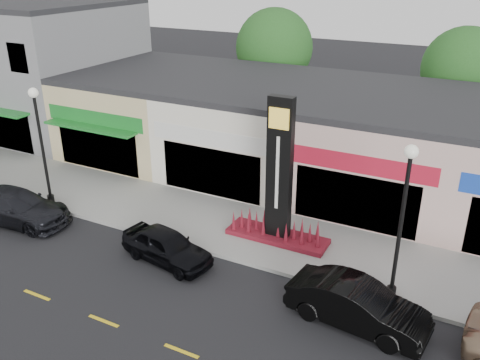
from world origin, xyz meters
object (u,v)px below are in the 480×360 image
at_px(lamp_east_near, 403,208).
at_px(car_black_sedan, 167,246).
at_px(car_dark_sedan, 16,207).
at_px(lamp_west_near, 40,135).
at_px(pylon_sign, 279,192).
at_px(car_black_conv, 357,305).

distance_m(lamp_east_near, car_black_sedan, 8.83).
bearing_deg(lamp_east_near, car_dark_sedan, -172.99).
bearing_deg(car_dark_sedan, lamp_west_near, -5.41).
bearing_deg(car_black_sedan, pylon_sign, -34.97).
bearing_deg(lamp_west_near, car_dark_sedan, -89.20).
height_order(lamp_west_near, car_black_conv, lamp_west_near).
relative_size(pylon_sign, car_black_conv, 1.33).
bearing_deg(pylon_sign, car_black_sedan, -134.45).
bearing_deg(pylon_sign, car_black_conv, -39.91).
bearing_deg(pylon_sign, car_dark_sedan, -161.55).
bearing_deg(lamp_west_near, lamp_east_near, 0.00).
height_order(pylon_sign, car_dark_sedan, pylon_sign).
height_order(lamp_west_near, car_black_sedan, lamp_west_near).
xyz_separation_m(car_dark_sedan, car_black_conv, (15.26, 0.08, 0.01)).
relative_size(car_black_sedan, car_black_conv, 0.85).
bearing_deg(car_dark_sedan, car_black_sedan, -93.36).
bearing_deg(car_dark_sedan, pylon_sign, -77.76).
distance_m(lamp_east_near, car_black_conv, 3.40).
bearing_deg(lamp_west_near, pylon_sign, 8.77).
height_order(lamp_east_near, pylon_sign, pylon_sign).
xyz_separation_m(pylon_sign, car_black_conv, (4.29, -3.59, -1.53)).
bearing_deg(car_black_sedan, lamp_west_near, 88.03).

